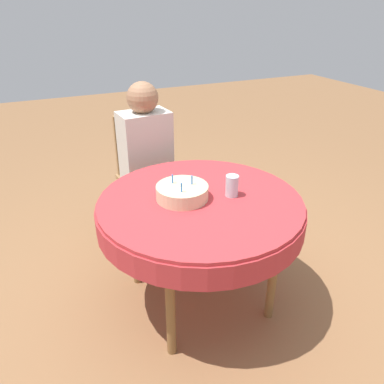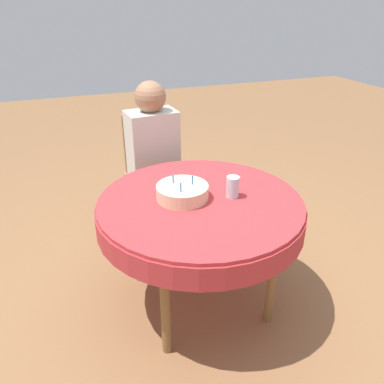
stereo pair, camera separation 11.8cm
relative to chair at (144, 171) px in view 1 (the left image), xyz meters
name	(u,v)px [view 1 (the left image)]	position (x,y,z in m)	size (l,w,h in m)	color
ground_plane	(199,297)	(0.04, -0.92, -0.51)	(12.00, 12.00, 0.00)	#8C603D
dining_table	(200,212)	(0.04, -0.92, 0.12)	(1.15, 1.15, 0.71)	#BC3338
chair	(144,171)	(0.00, 0.00, 0.00)	(0.41, 0.41, 0.94)	#A37A4C
person	(147,148)	(0.01, -0.09, 0.22)	(0.37, 0.34, 1.20)	#9E7051
birthday_cake	(182,192)	(-0.05, -0.87, 0.24)	(0.29, 0.29, 0.13)	beige
drinking_glass	(232,186)	(0.22, -0.95, 0.26)	(0.07, 0.07, 0.12)	silver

